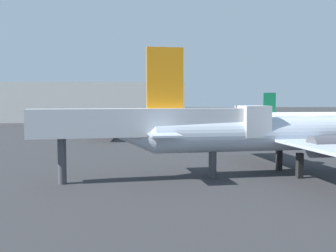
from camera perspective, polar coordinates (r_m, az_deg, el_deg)
airplane_at_gate at (r=38.86m, az=18.50°, el=-1.03°), size 35.43×26.23×11.52m
airplane_distant at (r=75.29m, az=-9.17°, el=1.16°), size 27.74×24.29×9.70m
airplane_far_left at (r=82.27m, az=19.77°, el=0.97°), size 24.44×24.41×8.18m
jet_bridge at (r=34.06m, az=-0.61°, el=0.34°), size 20.96×5.12×6.42m
terminal_building at (r=130.21m, az=-12.26°, el=3.41°), size 63.44×27.20×11.75m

